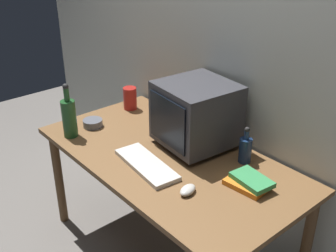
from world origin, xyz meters
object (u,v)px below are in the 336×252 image
cd_spindle (93,123)px  metal_canister (130,98)px  bottle_tall (69,117)px  keyboard (146,165)px  book_stack (249,182)px  crt_monitor (196,114)px  computer_mouse (188,190)px  bottle_short (245,149)px

cd_spindle → metal_canister: metal_canister is taller
bottle_tall → cd_spindle: bottle_tall is taller
keyboard → cd_spindle: cd_spindle is taller
keyboard → book_stack: bearing=36.0°
crt_monitor → computer_mouse: bearing=-48.0°
crt_monitor → metal_canister: crt_monitor is taller
bottle_short → metal_canister: bottle_short is taller
bottle_short → bottle_tall: bearing=-146.9°
keyboard → metal_canister: bearing=156.9°
keyboard → computer_mouse: (0.31, 0.01, 0.01)m
keyboard → computer_mouse: 0.31m
bottle_short → computer_mouse: bearing=-88.4°
keyboard → metal_canister: 0.75m
keyboard → bottle_short: size_ratio=2.04×
computer_mouse → cd_spindle: bearing=162.5°
computer_mouse → cd_spindle: cd_spindle is taller
crt_monitor → cd_spindle: crt_monitor is taller
cd_spindle → metal_canister: 0.34m
computer_mouse → bottle_short: 0.43m
computer_mouse → book_stack: book_stack is taller
bottle_short → book_stack: bottle_short is taller
computer_mouse → keyboard: bearing=165.1°
crt_monitor → cd_spindle: 0.68m
bottle_tall → book_stack: bearing=21.2°
bottle_tall → book_stack: bottle_tall is taller
computer_mouse → metal_canister: bearing=143.6°
bottle_tall → bottle_short: size_ratio=1.61×
bottle_short → book_stack: size_ratio=0.92×
bottle_tall → cd_spindle: size_ratio=2.76×
bottle_tall → bottle_short: (0.86, 0.56, -0.05)m
computer_mouse → cd_spindle: size_ratio=0.83×
metal_canister → keyboard: bearing=-29.4°
crt_monitor → book_stack: (0.46, -0.09, -0.17)m
book_stack → cd_spindle: bearing=-167.4°
computer_mouse → bottle_tall: bottle_tall is taller
computer_mouse → bottle_short: bearing=75.8°
bottle_short → metal_canister: size_ratio=1.37×
computer_mouse → bottle_short: (-0.01, 0.42, 0.06)m
crt_monitor → bottle_tall: bearing=-139.1°
keyboard → bottle_short: bearing=61.4°
book_stack → cd_spindle: book_stack is taller
bottle_short → metal_canister: bearing=-176.3°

